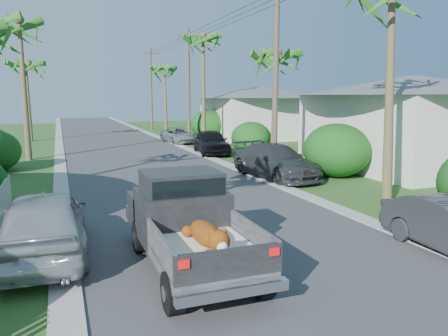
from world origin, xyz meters
name	(u,v)px	position (x,y,z in m)	size (l,w,h in m)	color
ground	(329,312)	(0.00, 0.00, 0.00)	(120.00, 120.00, 0.00)	#30531F
road	(125,150)	(0.00, 25.00, 0.01)	(8.00, 100.00, 0.02)	#38383A
curb_left	(60,152)	(-4.30, 25.00, 0.03)	(0.60, 100.00, 0.06)	#A5A39E
curb_right	(184,147)	(4.30, 25.00, 0.03)	(0.60, 100.00, 0.06)	#A5A39E
pickup_truck	(185,219)	(-1.71, 3.12, 1.01)	(1.98, 5.12, 2.06)	black
parked_car_rm	(275,162)	(5.00, 11.71, 0.76)	(2.14, 5.25, 1.52)	#323638
parked_car_rf	(211,142)	(5.00, 20.78, 0.79)	(1.86, 4.61, 1.57)	black
parked_car_rd	(179,136)	(4.82, 28.22, 0.60)	(2.00, 4.33, 1.20)	#A0A4A7
parked_car_ln	(44,224)	(-4.68, 4.58, 0.80)	(1.89, 4.70, 1.60)	#B7BBBF
palm_l_c	(19,21)	(-6.00, 22.00, 7.91)	(4.40, 4.40, 9.20)	brown
palm_l_d	(26,63)	(-6.50, 34.00, 6.44)	(4.40, 4.40, 7.70)	brown
palm_r_b	(276,53)	(6.60, 15.00, 5.95)	(4.40, 4.40, 7.20)	brown
palm_r_c	(203,37)	(6.20, 26.00, 8.11)	(4.40, 4.40, 9.40)	brown
palm_r_d	(165,67)	(6.50, 40.00, 6.74)	(4.40, 4.40, 8.00)	brown
shrub_r_b	(336,150)	(7.80, 11.00, 1.25)	(3.00, 3.30, 2.50)	#144615
shrub_r_c	(251,138)	(7.50, 20.00, 1.05)	(2.60, 2.86, 2.10)	#144615
shrub_r_d	(209,125)	(8.00, 30.00, 1.30)	(3.20, 3.52, 2.60)	#144615
house_right_near	(410,125)	(13.00, 12.00, 2.22)	(8.00, 9.00, 4.80)	silver
house_right_far	(261,114)	(13.00, 30.00, 2.12)	(9.00, 8.00, 4.60)	silver
utility_pole_b	(276,78)	(5.60, 13.00, 4.60)	(1.60, 0.26, 9.00)	brown
utility_pole_c	(189,85)	(5.60, 28.00, 4.60)	(1.60, 0.26, 9.00)	brown
utility_pole_d	(151,89)	(5.60, 43.00, 4.60)	(1.60, 0.26, 9.00)	brown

